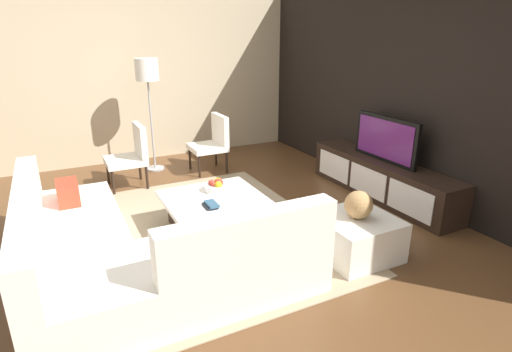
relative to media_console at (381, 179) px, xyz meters
The scene contains 15 objects.
ground_plane 2.41m from the media_console, 90.00° to the right, with size 14.00×14.00×0.00m, color brown.
feature_wall_back 1.19m from the media_console, 90.00° to the left, with size 6.40×0.12×2.80m, color black.
side_wall_left 4.05m from the media_console, 145.54° to the right, with size 0.12×5.20×2.80m, color #C6B28E.
area_rug 2.41m from the media_console, 92.39° to the right, with size 3.21×2.43×0.01m, color tan.
media_console is the anchor object (origin of this frame).
television 0.54m from the media_console, 90.00° to the left, with size 1.04×0.06×0.57m.
sectional_couch 3.34m from the media_console, 81.27° to the right, with size 2.43×2.28×0.83m.
coffee_table 2.30m from the media_console, 92.49° to the right, with size 0.98×1.04×0.38m.
accent_chair_near 3.39m from the media_console, 123.85° to the right, with size 0.54×0.53×0.87m.
floor_lamp 3.64m from the media_console, 136.23° to the right, with size 0.34×0.34×1.70m.
ottoman 1.64m from the media_console, 51.18° to the right, with size 0.70×0.70×0.40m, color white.
fruit_bowl 2.22m from the media_console, 97.27° to the right, with size 0.28×0.28×0.14m.
accent_chair_far 2.56m from the media_console, 142.36° to the right, with size 0.53×0.52×0.87m.
decorative_ball 1.66m from the media_console, 51.18° to the right, with size 0.27×0.27×0.27m, color #AD8451.
book_stack 2.42m from the media_console, 87.09° to the right, with size 0.20×0.12×0.05m.
Camera 1 is at (3.72, -1.33, 2.07)m, focal length 28.58 mm.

